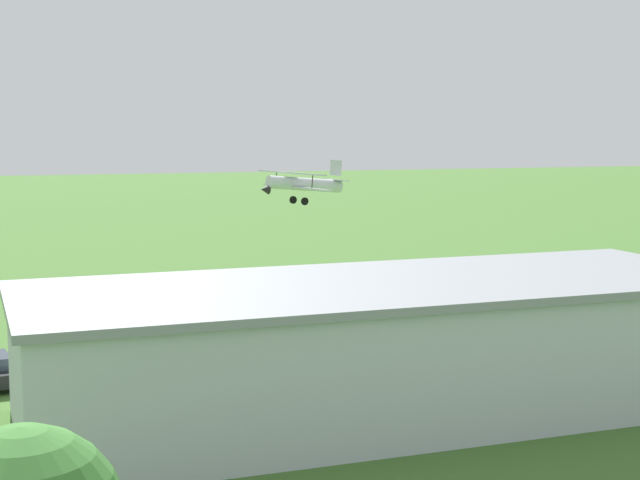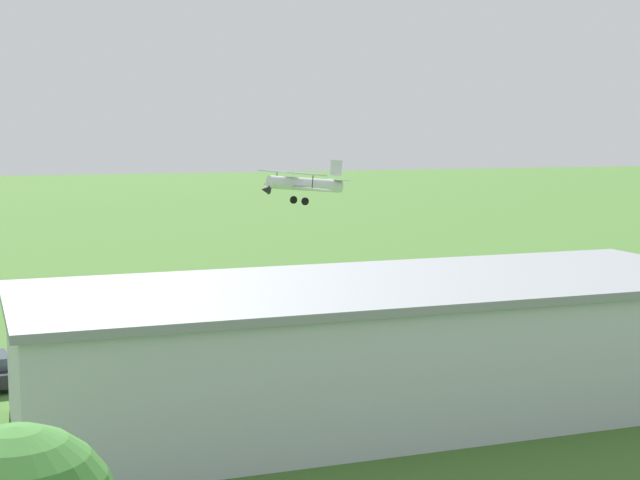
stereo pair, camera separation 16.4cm
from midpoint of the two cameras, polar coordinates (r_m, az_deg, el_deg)
The scene contains 6 objects.
ground_plane at distance 80.03m, azimuth -2.37°, elevation -2.62°, with size 400.00×400.00×0.00m, color #3D6628.
hangar at distance 44.21m, azimuth 4.21°, elevation -6.25°, with size 33.57×13.19×6.01m.
biplane at distance 79.63m, azimuth -1.01°, elevation 3.37°, with size 7.88×9.43×3.65m.
person_walking_on_apron at distance 53.13m, azimuth -16.02°, elevation -6.75°, with size 0.50×0.50×1.60m.
person_crossing_taxiway at distance 60.16m, azimuth 14.80°, elevation -5.06°, with size 0.47×0.47×1.78m.
person_at_fence_line at distance 61.93m, azimuth 7.86°, elevation -4.57°, with size 0.46×0.46×1.77m.
Camera 2 is at (22.37, 75.76, 12.86)m, focal length 54.10 mm.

